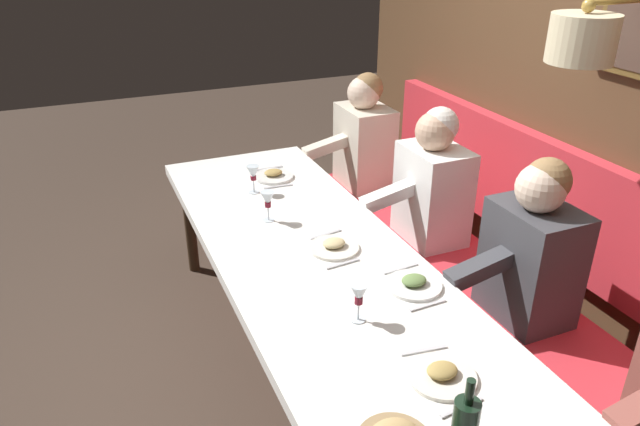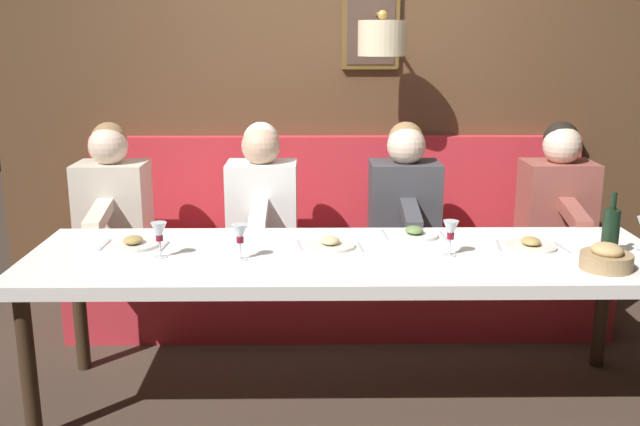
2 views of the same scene
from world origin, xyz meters
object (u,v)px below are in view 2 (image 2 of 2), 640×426
Objects in this scene: wine_glass_0 at (240,235)px; diner_nearest at (558,195)px; wine_bottle at (611,232)px; dining_table at (346,265)px; diner_near at (405,196)px; wine_glass_2 at (159,233)px; bread_bowl at (606,258)px; wine_glass_1 at (451,231)px; diner_far at (112,196)px; diner_middle at (262,196)px.

diner_nearest is at bearing -61.00° from wine_glass_0.
wine_bottle is at bearing 175.07° from diner_nearest.
diner_near is at bearing -23.45° from dining_table.
dining_table is at bearing 86.86° from wine_bottle.
bread_bowl is at bearing -95.48° from wine_glass_2.
diner_nearest is 0.95m from wine_bottle.
diner_nearest reaches higher than wine_glass_0.
wine_glass_1 is at bearing -89.44° from wine_glass_2.
diner_near is at bearing 40.52° from wine_bottle.
wine_glass_2 is (-0.01, 1.32, 0.00)m from wine_glass_1.
bread_bowl is at bearing -114.90° from diner_far.
diner_far is at bearing 40.55° from wine_glass_0.
wine_bottle is at bearing -92.04° from wine_glass_1.
bread_bowl is (-0.24, -1.11, 0.11)m from dining_table.
diner_near is 4.82× the size of wine_glass_2.
wine_bottle is (-0.95, -2.50, 0.04)m from diner_far.
diner_far is 1.04m from wine_glass_2.
diner_far is at bearing 55.99° from dining_table.
dining_table is at bearing 156.55° from diner_near.
wine_glass_0 reaches higher than bread_bowl.
wine_glass_2 is (0.04, 0.37, 0.00)m from wine_glass_0.
diner_near is 1.54m from wine_glass_2.
dining_table is at bearing -79.51° from wine_glass_0.
diner_middle is 1.00× the size of diner_far.
diner_middle is at bearing 90.00° from diner_nearest.
wine_bottle is (0.02, -1.67, 0.00)m from wine_glass_0.
wine_glass_2 is 0.75× the size of bread_bowl.
wine_glass_0 reaches higher than dining_table.
wine_glass_1 reaches higher than bread_bowl.
wine_glass_0 is 0.37m from wine_glass_2.
dining_table is 1.00m from diner_middle.
wine_glass_1 is (0.05, -0.95, -0.00)m from wine_glass_0.
diner_far reaches higher than dining_table.
bread_bowl is at bearing -107.47° from wine_glass_1.
diner_middle is 4.82× the size of wine_glass_2.
diner_middle reaches higher than wine_glass_0.
diner_far is 2.67m from wine_bottle.
wine_glass_2 reaches higher than dining_table.
wine_bottle reaches higher than wine_glass_1.
diner_middle is at bearing 26.72° from dining_table.
wine_glass_2 reaches higher than bread_bowl.
diner_nearest is 2.00m from wine_glass_0.
diner_nearest is 1.00× the size of diner_far.
wine_bottle is (-0.01, -2.03, 0.00)m from wine_glass_2.
wine_glass_2 is at bearing 127.34° from diner_near.
diner_nearest reaches higher than wine_bottle.
wine_glass_0 is at bearing 119.00° from diner_nearest.
wine_glass_2 is at bearing 84.52° from bread_bowl.
diner_far is at bearing 69.24° from wine_bottle.
diner_near is 0.93m from wine_glass_1.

